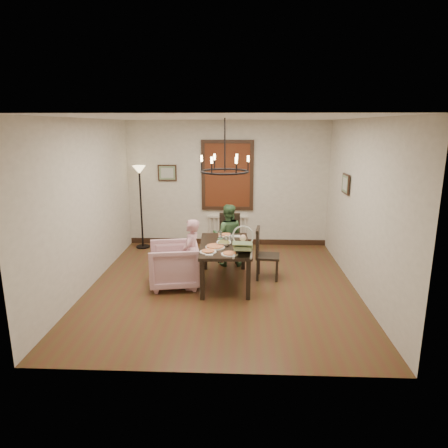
# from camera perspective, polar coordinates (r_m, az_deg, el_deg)

# --- Properties ---
(room_shell) EXTENTS (4.51, 5.00, 2.81)m
(room_shell) POSITION_cam_1_polar(r_m,az_deg,el_deg) (6.90, -0.13, 3.19)
(room_shell) COLOR #50391B
(room_shell) RESTS_ON ground
(dining_table) EXTENTS (0.92, 1.54, 0.70)m
(dining_table) POSITION_cam_1_polar(r_m,az_deg,el_deg) (6.86, 0.11, -3.61)
(dining_table) COLOR black
(dining_table) RESTS_ON room_shell
(chair_far) EXTENTS (0.46, 0.46, 0.96)m
(chair_far) POSITION_cam_1_polar(r_m,az_deg,el_deg) (8.05, 0.65, -1.99)
(chair_far) COLOR black
(chair_far) RESTS_ON room_shell
(chair_right) EXTENTS (0.45, 0.45, 0.93)m
(chair_right) POSITION_cam_1_polar(r_m,az_deg,el_deg) (7.17, 6.29, -4.18)
(chair_right) COLOR black
(chair_right) RESTS_ON room_shell
(armchair) EXTENTS (0.96, 0.94, 0.75)m
(armchair) POSITION_cam_1_polar(r_m,az_deg,el_deg) (6.88, -7.22, -5.79)
(armchair) COLOR beige
(armchair) RESTS_ON room_shell
(elderly_woman) EXTENTS (0.31, 0.41, 0.99)m
(elderly_woman) POSITION_cam_1_polar(r_m,az_deg,el_deg) (6.70, -4.68, -5.19)
(elderly_woman) COLOR #CB8F9A
(elderly_woman) RESTS_ON room_shell
(seated_man) EXTENTS (0.50, 0.39, 1.01)m
(seated_man) POSITION_cam_1_polar(r_m,az_deg,el_deg) (7.79, 0.53, -2.33)
(seated_man) COLOR #416A3F
(seated_man) RESTS_ON room_shell
(baby_bouncer) EXTENTS (0.39, 0.51, 0.32)m
(baby_bouncer) POSITION_cam_1_polar(r_m,az_deg,el_deg) (6.26, 2.73, -3.02)
(baby_bouncer) COLOR #A6CA8B
(baby_bouncer) RESTS_ON dining_table
(salad_bowl) EXTENTS (0.30, 0.30, 0.07)m
(salad_bowl) POSITION_cam_1_polar(r_m,az_deg,el_deg) (6.78, -0.03, -2.76)
(salad_bowl) COLOR white
(salad_bowl) RESTS_ON dining_table
(pizza_platter) EXTENTS (0.33, 0.33, 0.04)m
(pizza_platter) POSITION_cam_1_polar(r_m,az_deg,el_deg) (6.65, -1.28, -3.26)
(pizza_platter) COLOR tan
(pizza_platter) RESTS_ON dining_table
(drinking_glass) EXTENTS (0.07, 0.07, 0.15)m
(drinking_glass) POSITION_cam_1_polar(r_m,az_deg,el_deg) (6.78, 0.32, -2.44)
(drinking_glass) COLOR silver
(drinking_glass) RESTS_ON dining_table
(window_blinds) EXTENTS (1.00, 0.03, 1.40)m
(window_blinds) POSITION_cam_1_polar(r_m,az_deg,el_deg) (8.94, 0.49, 6.95)
(window_blinds) COLOR #5B1D12
(window_blinds) RESTS_ON room_shell
(radiator) EXTENTS (0.92, 0.12, 0.62)m
(radiator) POSITION_cam_1_polar(r_m,az_deg,el_deg) (9.19, 0.48, -0.79)
(radiator) COLOR silver
(radiator) RESTS_ON room_shell
(picture_back) EXTENTS (0.42, 0.03, 0.36)m
(picture_back) POSITION_cam_1_polar(r_m,az_deg,el_deg) (9.09, -8.11, 7.24)
(picture_back) COLOR black
(picture_back) RESTS_ON room_shell
(picture_right) EXTENTS (0.03, 0.42, 0.36)m
(picture_right) POSITION_cam_1_polar(r_m,az_deg,el_deg) (7.62, 16.99, 5.51)
(picture_right) COLOR black
(picture_right) RESTS_ON room_shell
(floor_lamp) EXTENTS (0.30, 0.30, 1.80)m
(floor_lamp) POSITION_cam_1_polar(r_m,az_deg,el_deg) (9.02, -11.76, 2.21)
(floor_lamp) COLOR black
(floor_lamp) RESTS_ON room_shell
(chandelier) EXTENTS (0.80, 0.80, 0.04)m
(chandelier) POSITION_cam_1_polar(r_m,az_deg,el_deg) (6.59, 0.12, 7.51)
(chandelier) COLOR black
(chandelier) RESTS_ON room_shell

